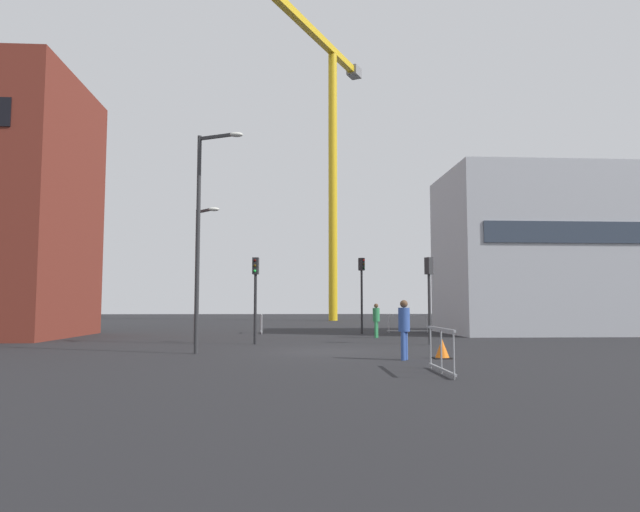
% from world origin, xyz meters
% --- Properties ---
extents(ground, '(160.00, 160.00, 0.00)m').
position_xyz_m(ground, '(0.00, 0.00, 0.00)').
color(ground, black).
extents(office_block, '(10.20, 7.40, 9.10)m').
position_xyz_m(office_block, '(12.74, 11.58, 4.55)').
color(office_block, '#A8AAB2').
rests_on(office_block, ground).
extents(construction_crane, '(10.35, 17.75, 28.88)m').
position_xyz_m(construction_crane, '(3.18, 38.09, 18.85)').
color(construction_crane, gold).
rests_on(construction_crane, ground).
extents(streetlamp_tall, '(1.59, 0.82, 7.39)m').
position_xyz_m(streetlamp_tall, '(-4.22, -0.77, 4.33)').
color(streetlamp_tall, '#2D2D30').
rests_on(streetlamp_tall, ground).
extents(streetlamp_short, '(1.09, 1.11, 5.63)m').
position_xyz_m(streetlamp_short, '(-5.03, 4.03, 3.38)').
color(streetlamp_short, '#2D2D30').
rests_on(streetlamp_short, ground).
extents(traffic_light_far, '(0.34, 0.39, 3.57)m').
position_xyz_m(traffic_light_far, '(4.46, 3.21, 2.42)').
color(traffic_light_far, '#2D2D30').
rests_on(traffic_light_far, ground).
extents(traffic_light_crosswalk, '(0.28, 0.38, 3.59)m').
position_xyz_m(traffic_light_crosswalk, '(-2.68, 3.89, 2.43)').
color(traffic_light_crosswalk, '#232326').
rests_on(traffic_light_crosswalk, ground).
extents(traffic_light_median, '(0.37, 0.37, 4.23)m').
position_xyz_m(traffic_light_median, '(2.80, 11.70, 2.82)').
color(traffic_light_median, '#232326').
rests_on(traffic_light_median, ground).
extents(pedestrian_walking, '(0.34, 0.34, 1.77)m').
position_xyz_m(pedestrian_walking, '(2.08, -3.22, 1.03)').
color(pedestrian_walking, '#33519E').
rests_on(pedestrian_walking, ground).
extents(pedestrian_waiting, '(0.34, 0.34, 1.68)m').
position_xyz_m(pedestrian_waiting, '(3.04, 8.15, 0.98)').
color(pedestrian_waiting, '#2D844C').
rests_on(pedestrian_waiting, ground).
extents(safety_barrier_rear, '(2.46, 0.43, 1.08)m').
position_xyz_m(safety_barrier_rear, '(5.76, 13.49, 0.56)').
color(safety_barrier_rear, '#B2B5BA').
rests_on(safety_barrier_rear, ground).
extents(safety_barrier_front, '(0.11, 2.46, 1.08)m').
position_xyz_m(safety_barrier_front, '(2.27, -6.57, 0.56)').
color(safety_barrier_front, gray).
rests_on(safety_barrier_front, ground).
extents(safety_barrier_mid_span, '(0.19, 2.05, 1.08)m').
position_xyz_m(safety_barrier_mid_span, '(-2.79, 12.89, 0.56)').
color(safety_barrier_mid_span, '#B2B5BA').
rests_on(safety_barrier_mid_span, ground).
extents(traffic_cone_striped, '(0.58, 0.58, 0.59)m').
position_xyz_m(traffic_cone_striped, '(3.33, -2.79, 0.27)').
color(traffic_cone_striped, black).
rests_on(traffic_cone_striped, ground).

